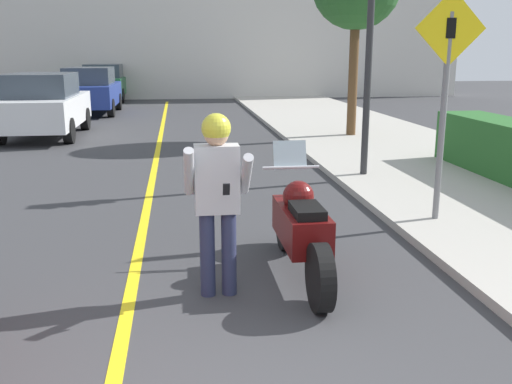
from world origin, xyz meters
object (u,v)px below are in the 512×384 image
(crossing_sign, at_px, (446,86))
(traffic_light, at_px, (371,13))
(parked_car_white, at_px, (44,105))
(parked_car_blue, at_px, (91,90))
(person_biker, at_px, (217,187))
(parked_car_green, at_px, (105,82))
(motorcycle, at_px, (301,228))

(crossing_sign, relative_size, traffic_light, 0.72)
(parked_car_white, height_order, parked_car_blue, same)
(person_biker, relative_size, parked_car_white, 0.41)
(parked_car_white, distance_m, parked_car_green, 11.64)
(traffic_light, bearing_deg, motorcycle, -115.95)
(motorcycle, relative_size, parked_car_green, 0.53)
(crossing_sign, distance_m, parked_car_green, 21.76)
(person_biker, distance_m, crossing_sign, 3.55)
(parked_car_white, distance_m, parked_car_blue, 5.90)
(parked_car_green, bearing_deg, parked_car_blue, -88.35)
(motorcycle, xyz_separation_m, traffic_light, (2.06, 4.24, 2.35))
(traffic_light, distance_m, parked_car_white, 9.45)
(crossing_sign, distance_m, traffic_light, 3.00)
(parked_car_white, bearing_deg, person_biker, -70.39)
(motorcycle, relative_size, person_biker, 1.32)
(crossing_sign, relative_size, parked_car_blue, 0.68)
(traffic_light, relative_size, parked_car_green, 0.94)
(parked_car_green, bearing_deg, person_biker, -80.78)
(motorcycle, height_order, parked_car_white, parked_car_white)
(parked_car_blue, distance_m, parked_car_green, 5.75)
(traffic_light, bearing_deg, person_biker, -122.37)
(parked_car_white, bearing_deg, traffic_light, -42.66)
(parked_car_blue, xyz_separation_m, parked_car_green, (-0.17, 5.75, 0.00))
(motorcycle, distance_m, parked_car_blue, 16.95)
(person_biker, xyz_separation_m, parked_car_white, (-3.87, 10.86, -0.19))
(crossing_sign, height_order, parked_car_blue, crossing_sign)
(crossing_sign, distance_m, parked_car_blue, 16.32)
(motorcycle, distance_m, parked_car_white, 11.51)
(motorcycle, distance_m, traffic_light, 5.26)
(person_biker, relative_size, traffic_light, 0.43)
(crossing_sign, bearing_deg, motorcycle, -146.03)
(person_biker, bearing_deg, parked_car_white, 109.61)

